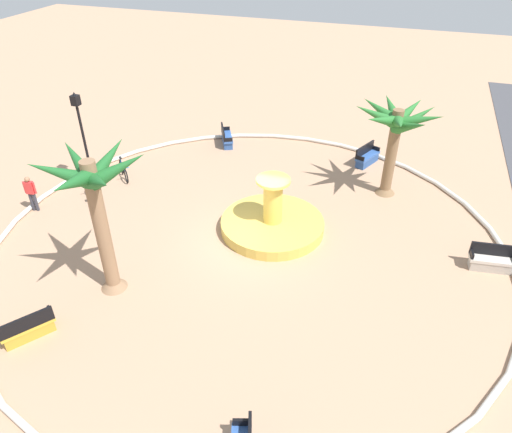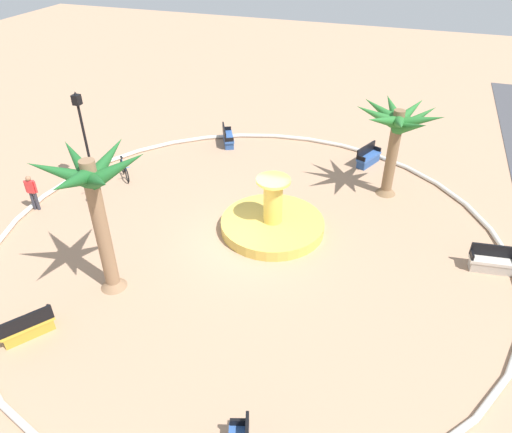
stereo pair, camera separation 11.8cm
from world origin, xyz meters
The scene contains 13 objects.
ground_plane centered at (0.00, 0.00, 0.00)m, with size 80.00×80.00×0.00m, color tan.
plaza_curb centered at (0.00, 0.00, 0.10)m, with size 19.93×19.93×0.20m, color silver.
fountain centered at (-1.03, 0.66, 0.33)m, with size 4.20×4.20×2.37m.
palm_tree_near_fountain centered at (4.04, -3.56, 3.76)m, with size 3.67×3.39×5.19m.
palm_tree_by_curb centered at (-5.50, 4.74, 3.25)m, with size 3.75×3.77×4.27m.
bench_east centered at (-7.99, -4.08, 0.35)m, with size 1.65×1.17×1.00m.
bench_north centered at (6.85, -4.78, 0.35)m, with size 1.60×1.33×1.00m.
bench_southeast centered at (-8.10, 3.53, 0.35)m, with size 1.67×1.10×1.00m.
bench_southwest centered at (-1.17, 8.94, 0.35)m, with size 0.70×1.65×1.00m.
lamppost centered at (-2.00, -8.56, 2.60)m, with size 0.32×0.32×4.45m.
bicycle_red_frame centered at (-0.55, -7.61, 0.38)m, with size 1.28×1.24×0.94m.
bicycle_by_lamppost centered at (-2.92, -7.41, 0.38)m, with size 1.27×1.25×0.94m.
person_cyclist_helmet centered at (0.84, -9.52, 0.92)m, with size 0.26×0.52×1.65m.
Camera 2 is at (14.21, 5.18, 11.32)m, focal length 33.36 mm.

